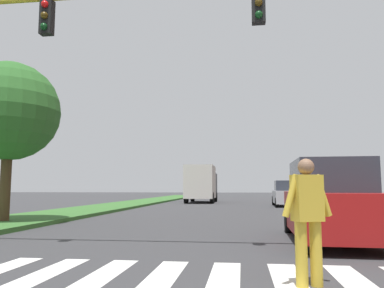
# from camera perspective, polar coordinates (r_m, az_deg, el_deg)

# --- Properties ---
(ground_plane) EXTENTS (140.00, 140.00, 0.00)m
(ground_plane) POSITION_cam_1_polar(r_m,az_deg,el_deg) (27.92, 6.84, -9.00)
(ground_plane) COLOR #38383A
(crosswalk) EXTENTS (7.65, 2.20, 0.01)m
(crosswalk) POSITION_cam_1_polar(r_m,az_deg,el_deg) (5.96, 4.81, -18.93)
(crosswalk) COLOR silver
(crosswalk) RESTS_ON ground_plane
(median_strip) EXTENTS (3.39, 64.00, 0.15)m
(median_strip) POSITION_cam_1_polar(r_m,az_deg,el_deg) (27.20, -10.50, -8.85)
(median_strip) COLOR #386B2D
(median_strip) RESTS_ON ground_plane
(tree_mid) EXTENTS (3.53, 3.53, 5.63)m
(tree_mid) POSITION_cam_1_polar(r_m,az_deg,el_deg) (15.37, -25.24, 4.33)
(tree_mid) COLOR #4C3823
(tree_mid) RESTS_ON median_strip
(sidewalk_right) EXTENTS (3.00, 64.00, 0.15)m
(sidewalk_right) POSITION_cam_1_polar(r_m,az_deg,el_deg) (27.22, 25.40, -8.35)
(sidewalk_right) COLOR #9E9991
(sidewalk_right) RESTS_ON ground_plane
(traffic_light_gantry) EXTENTS (8.63, 0.30, 6.00)m
(traffic_light_gantry) POSITION_cam_1_polar(r_m,az_deg,el_deg) (9.49, -20.96, 12.79)
(traffic_light_gantry) COLOR gold
(traffic_light_gantry) RESTS_ON median_strip
(pedestrian_performer) EXTENTS (0.72, 0.37, 1.69)m
(pedestrian_performer) POSITION_cam_1_polar(r_m,az_deg,el_deg) (5.51, 16.59, -9.95)
(pedestrian_performer) COLOR gold
(pedestrian_performer) RESTS_ON ground_plane
(suv_crossing) EXTENTS (2.10, 4.66, 1.97)m
(suv_crossing) POSITION_cam_1_polar(r_m,az_deg,el_deg) (10.08, 19.76, -8.11)
(suv_crossing) COLOR maroon
(suv_crossing) RESTS_ON ground_plane
(sedan_midblock) EXTENTS (1.99, 4.47, 1.76)m
(sedan_midblock) POSITION_cam_1_polar(r_m,az_deg,el_deg) (27.84, 13.83, -7.20)
(sedan_midblock) COLOR #B7B7BC
(sedan_midblock) RESTS_ON ground_plane
(truck_box_delivery) EXTENTS (2.40, 6.20, 3.10)m
(truck_box_delivery) POSITION_cam_1_polar(r_m,az_deg,el_deg) (33.55, 1.40, -5.80)
(truck_box_delivery) COLOR black
(truck_box_delivery) RESTS_ON ground_plane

